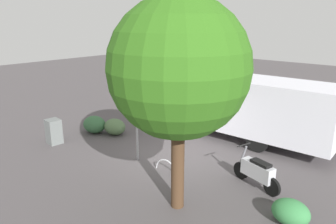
# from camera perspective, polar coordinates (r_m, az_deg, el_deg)

# --- Properties ---
(ground_plane) EXTENTS (60.00, 60.00, 0.00)m
(ground_plane) POSITION_cam_1_polar(r_m,az_deg,el_deg) (12.07, 0.39, -7.98)
(ground_plane) COLOR #4D484A
(box_truck_near) EXTENTS (8.06, 2.43, 2.65)m
(box_truck_near) POSITION_cam_1_polar(r_m,az_deg,el_deg) (13.56, 15.41, 1.00)
(box_truck_near) COLOR black
(box_truck_near) RESTS_ON ground
(motorcycle) EXTENTS (1.77, 0.75, 1.20)m
(motorcycle) POSITION_cam_1_polar(r_m,az_deg,el_deg) (10.19, 15.67, -10.23)
(motorcycle) COLOR black
(motorcycle) RESTS_ON ground
(stop_sign) EXTENTS (0.71, 0.33, 2.91)m
(stop_sign) POSITION_cam_1_polar(r_m,az_deg,el_deg) (11.21, -5.74, 0.55)
(stop_sign) COLOR #9E9EA3
(stop_sign) RESTS_ON ground
(street_tree) EXTENTS (3.55, 3.55, 5.59)m
(street_tree) POSITION_cam_1_polar(r_m,az_deg,el_deg) (7.82, 1.91, 7.72)
(street_tree) COLOR #47301E
(street_tree) RESTS_ON ground
(utility_cabinet) EXTENTS (0.59, 0.56, 1.03)m
(utility_cabinet) POSITION_cam_1_polar(r_m,az_deg,el_deg) (13.94, -19.78, -3.30)
(utility_cabinet) COLOR slate
(utility_cabinet) RESTS_ON ground
(bike_rack_hoop) EXTENTS (0.85, 0.12, 0.85)m
(bike_rack_hoop) POSITION_cam_1_polar(r_m,az_deg,el_deg) (11.01, -0.41, -10.51)
(bike_rack_hoop) COLOR #B7B7BC
(bike_rack_hoop) RESTS_ON ground
(shrub_near_sign) EXTENTS (1.12, 0.92, 0.77)m
(shrub_near_sign) POSITION_cam_1_polar(r_m,az_deg,el_deg) (14.77, -13.04, -2.18)
(shrub_near_sign) COLOR #38663F
(shrub_near_sign) RESTS_ON ground
(shrub_mid_verge) EXTENTS (0.95, 0.78, 0.65)m
(shrub_mid_verge) POSITION_cam_1_polar(r_m,az_deg,el_deg) (8.89, 21.12, -16.41)
(shrub_mid_verge) COLOR #367E44
(shrub_mid_verge) RESTS_ON ground
(shrub_by_tree) EXTENTS (1.04, 0.85, 0.71)m
(shrub_by_tree) POSITION_cam_1_polar(r_m,az_deg,el_deg) (14.36, -9.51, -2.63)
(shrub_by_tree) COLOR #516F46
(shrub_by_tree) RESTS_ON ground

